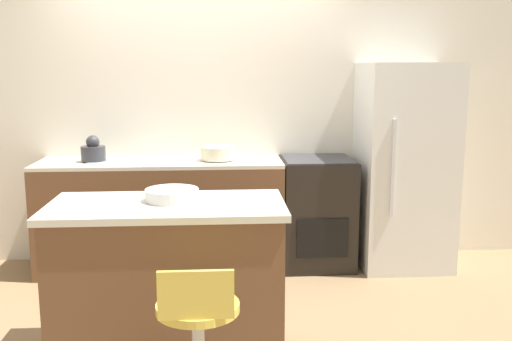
% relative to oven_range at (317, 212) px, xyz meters
% --- Properties ---
extents(ground_plane, '(14.00, 14.00, 0.00)m').
position_rel_oven_range_xyz_m(ground_plane, '(-1.03, -0.31, -0.47)').
color(ground_plane, '#8E704C').
extents(wall_back, '(8.00, 0.06, 2.60)m').
position_rel_oven_range_xyz_m(wall_back, '(-1.03, 0.32, 0.83)').
color(wall_back, silver).
rests_on(wall_back, ground_plane).
extents(back_counter, '(2.04, 0.59, 0.94)m').
position_rel_oven_range_xyz_m(back_counter, '(-1.33, 0.00, -0.00)').
color(back_counter, brown).
rests_on(back_counter, ground_plane).
extents(kitchen_island, '(1.36, 0.67, 0.94)m').
position_rel_oven_range_xyz_m(kitchen_island, '(-1.15, -1.53, -0.00)').
color(kitchen_island, brown).
rests_on(kitchen_island, ground_plane).
extents(oven_range, '(0.61, 0.60, 0.94)m').
position_rel_oven_range_xyz_m(oven_range, '(0.00, 0.00, 0.00)').
color(oven_range, black).
rests_on(oven_range, ground_plane).
extents(refrigerator, '(0.75, 0.69, 1.75)m').
position_rel_oven_range_xyz_m(refrigerator, '(0.74, -0.04, 0.40)').
color(refrigerator, silver).
rests_on(refrigerator, ground_plane).
extents(kettle, '(0.20, 0.20, 0.21)m').
position_rel_oven_range_xyz_m(kettle, '(-1.88, 0.00, 0.55)').
color(kettle, '#333338').
rests_on(kettle, back_counter).
extents(mixing_bowl, '(0.29, 0.29, 0.11)m').
position_rel_oven_range_xyz_m(mixing_bowl, '(-0.85, 0.00, 0.53)').
color(mixing_bowl, beige).
rests_on(mixing_bowl, back_counter).
extents(fruit_bowl, '(0.31, 0.31, 0.07)m').
position_rel_oven_range_xyz_m(fruit_bowl, '(-1.12, -1.47, 0.50)').
color(fruit_bowl, white).
rests_on(fruit_bowl, kitchen_island).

